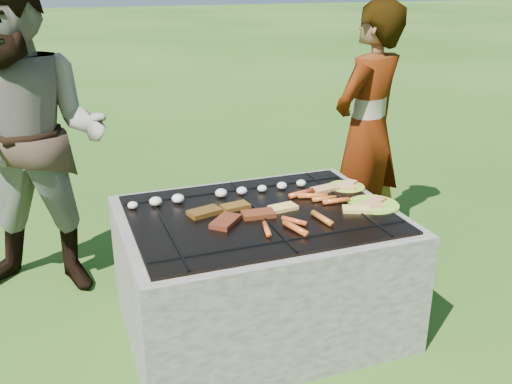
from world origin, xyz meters
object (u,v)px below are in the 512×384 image
at_px(plate_near, 373,205).
at_px(cook, 367,130).
at_px(fire_pit, 259,274).
at_px(plate_far, 346,187).
at_px(bystander, 31,141).

bearing_deg(plate_near, cook, 62.18).
relative_size(fire_pit, plate_near, 4.68).
bearing_deg(plate_far, bystander, 159.80).
distance_m(cook, bystander, 1.95).
bearing_deg(plate_far, plate_near, -89.72).
bearing_deg(plate_near, fire_pit, 170.35).
height_order(fire_pit, plate_near, plate_near).
bearing_deg(plate_far, cook, 50.24).
distance_m(plate_near, cook, 0.86).
xyz_separation_m(plate_near, cook, (0.39, 0.75, 0.16)).
bearing_deg(bystander, plate_far, 1.40).
height_order(fire_pit, cook, cook).
xyz_separation_m(fire_pit, bystander, (-0.99, 0.75, 0.58)).
bearing_deg(plate_near, bystander, 151.49).
xyz_separation_m(fire_pit, plate_near, (0.56, -0.10, 0.33)).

